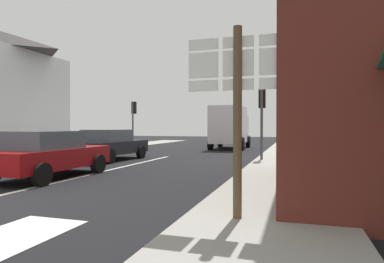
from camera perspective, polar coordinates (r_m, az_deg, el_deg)
The scene contains 11 objects.
ground_plane at distance 16.23m, azimuth -6.81°, elevation -4.88°, with size 80.00×80.00×0.00m, color black.
sidewalk_right at distance 12.85m, azimuth 15.29°, elevation -6.08°, with size 2.69×44.00×0.14m, color gray.
sidewalk_left at distance 18.08m, azimuth -27.71°, elevation -4.16°, with size 2.69×44.00×0.14m, color gray.
lane_centre_stripe at distance 12.70m, azimuth -14.22°, elevation -6.44°, with size 0.16×12.00×0.01m, color silver.
lane_turn_arrow at distance 5.66m, azimuth -28.99°, elevation -15.65°, with size 1.20×2.20×0.01m, color silver.
sedan_near at distance 11.43m, azimuth -23.22°, elevation -3.48°, with size 1.97×4.20×1.47m.
sedan_far at distance 16.52m, azimuth -13.76°, elevation -2.15°, with size 2.20×4.31×1.47m.
delivery_truck at distance 24.71m, azimuth 6.43°, elevation 0.90°, with size 2.53×5.02×3.05m.
route_sign_post at distance 5.44m, azimuth 7.77°, elevation 5.06°, with size 1.66×0.14×3.20m.
traffic_light_near_right at distance 15.55m, azimuth 11.80°, elevation 4.03°, with size 0.30×0.49×3.36m.
traffic_light_far_left at distance 25.69m, azimuth -9.88°, elevation 2.98°, with size 0.30×0.49×3.50m.
Camera 1 is at (6.57, -4.75, 1.60)m, focal length 31.42 mm.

